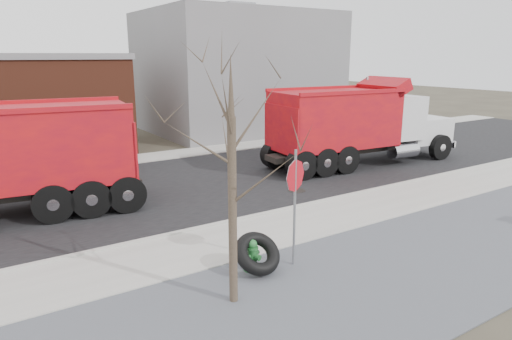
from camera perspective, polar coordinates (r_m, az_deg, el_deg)
ground at (r=13.78m, az=3.37°, el=-7.83°), size 120.00×120.00×0.00m
gravel_verge at (r=11.40m, az=14.05°, el=-13.10°), size 60.00×5.00×0.03m
sidewalk at (r=13.96m, az=2.76°, el=-7.40°), size 60.00×2.50×0.06m
curb at (r=14.96m, az=-0.14°, el=-5.78°), size 60.00×0.15×0.11m
road at (r=18.95m, az=-7.92°, el=-1.72°), size 60.00×9.40×0.02m
far_sidewalk at (r=24.10m, az=-13.68°, el=1.48°), size 60.00×2.00×0.06m
building_grey at (r=32.81m, az=-2.46°, el=12.14°), size 12.00×10.00×8.00m
bare_tree at (r=9.04m, az=-3.05°, el=2.26°), size 3.20×3.20×5.20m
fire_hydrant at (r=11.34m, az=-0.44°, el=-10.75°), size 0.47×0.46×0.83m
truck_tire at (r=11.18m, az=0.17°, el=-10.39°), size 1.16×1.09×1.00m
stop_sign at (r=11.09m, az=4.90°, el=-2.34°), size 0.76×0.34×2.98m
dump_truck_red_a at (r=22.34m, az=12.63°, el=5.89°), size 10.33×3.53×4.08m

